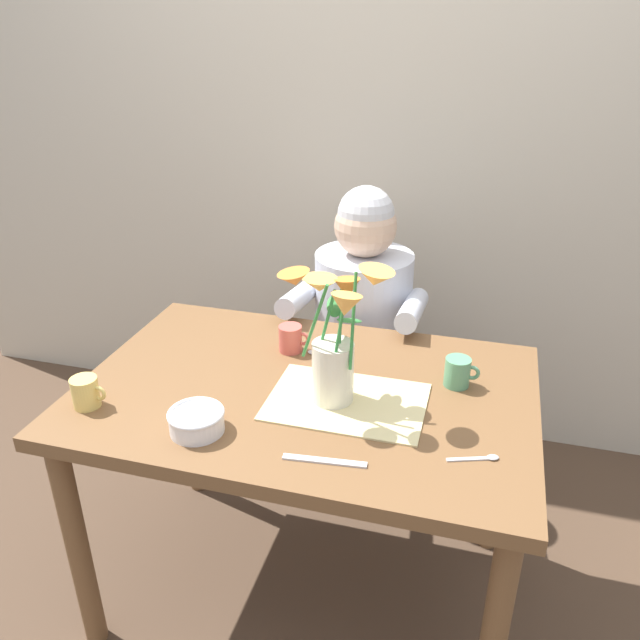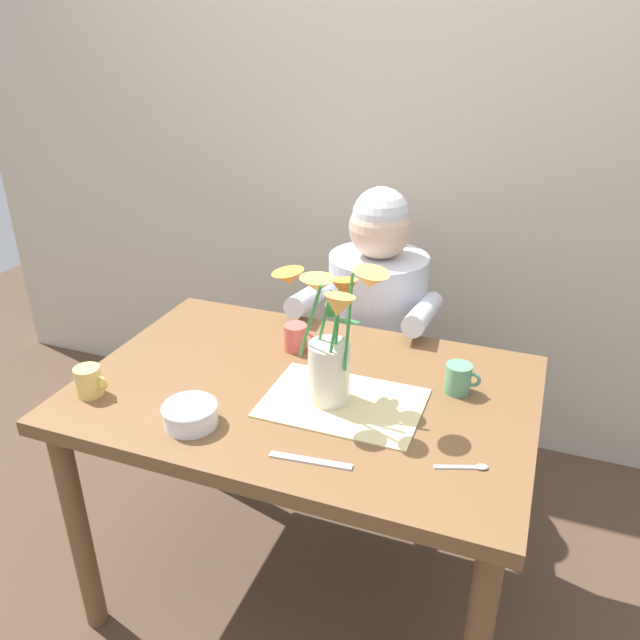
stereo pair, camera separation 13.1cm
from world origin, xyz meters
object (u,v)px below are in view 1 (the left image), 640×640
(tea_cup, at_px, (86,392))
(coffee_cup, at_px, (458,372))
(flower_vase, at_px, (335,339))
(seated_person, at_px, (362,343))
(ceramic_mug, at_px, (291,339))
(dinner_knife, at_px, (325,461))
(ceramic_bowl, at_px, (196,420))

(tea_cup, bearing_deg, coffee_cup, 21.65)
(flower_vase, relative_size, tea_cup, 4.10)
(seated_person, xyz_separation_m, ceramic_mug, (-0.12, -0.43, 0.22))
(coffee_cup, bearing_deg, tea_cup, -158.35)
(dinner_knife, height_order, ceramic_mug, ceramic_mug)
(flower_vase, relative_size, ceramic_mug, 4.10)
(flower_vase, bearing_deg, ceramic_bowl, -143.39)
(ceramic_bowl, bearing_deg, coffee_cup, 33.05)
(dinner_knife, distance_m, coffee_cup, 0.48)
(coffee_cup, xyz_separation_m, tea_cup, (-0.89, -0.35, 0.00))
(ceramic_bowl, height_order, coffee_cup, coffee_cup)
(seated_person, xyz_separation_m, dinner_knife, (0.11, -0.90, 0.18))
(ceramic_mug, bearing_deg, flower_vase, -50.05)
(seated_person, height_order, ceramic_bowl, seated_person)
(seated_person, xyz_separation_m, ceramic_bowl, (-0.22, -0.87, 0.21))
(coffee_cup, xyz_separation_m, ceramic_mug, (-0.49, 0.06, 0.00))
(dinner_knife, bearing_deg, seated_person, 90.83)
(dinner_knife, bearing_deg, tea_cup, 169.36)
(flower_vase, relative_size, dinner_knife, 2.01)
(ceramic_bowl, relative_size, tea_cup, 1.46)
(flower_vase, xyz_separation_m, dinner_knife, (0.04, -0.24, -0.18))
(seated_person, relative_size, dinner_knife, 5.97)
(ceramic_bowl, bearing_deg, dinner_knife, -5.25)
(coffee_cup, bearing_deg, ceramic_bowl, -146.95)
(coffee_cup, distance_m, ceramic_mug, 0.49)
(dinner_knife, relative_size, ceramic_mug, 2.04)
(seated_person, xyz_separation_m, flower_vase, (0.07, -0.66, 0.36))
(seated_person, distance_m, coffee_cup, 0.65)
(dinner_knife, bearing_deg, ceramic_mug, 110.23)
(ceramic_bowl, relative_size, dinner_knife, 0.72)
(seated_person, bearing_deg, ceramic_bowl, -100.33)
(flower_vase, xyz_separation_m, coffee_cup, (0.30, 0.17, -0.14))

